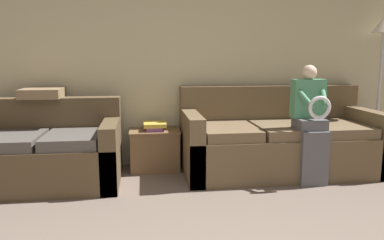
% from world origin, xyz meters
% --- Properties ---
extents(wall_back, '(7.76, 0.06, 2.55)m').
position_xyz_m(wall_back, '(0.00, 3.21, 1.27)').
color(wall_back, beige).
rests_on(wall_back, ground_plane).
extents(couch_main, '(2.17, 0.99, 0.95)m').
position_xyz_m(couch_main, '(1.17, 2.71, 0.34)').
color(couch_main, brown).
rests_on(couch_main, ground_plane).
extents(couch_side, '(1.45, 0.91, 0.86)m').
position_xyz_m(couch_side, '(-1.33, 2.59, 0.31)').
color(couch_side, brown).
rests_on(couch_side, ground_plane).
extents(child_left_seated, '(0.34, 0.37, 1.21)m').
position_xyz_m(child_left_seated, '(1.34, 2.29, 0.66)').
color(child_left_seated, '#56565B').
rests_on(child_left_seated, ground_plane).
extents(side_shelf, '(0.57, 0.43, 0.47)m').
position_xyz_m(side_shelf, '(-0.23, 2.95, 0.24)').
color(side_shelf, brown).
rests_on(side_shelf, ground_plane).
extents(book_stack, '(0.25, 0.32, 0.09)m').
position_xyz_m(book_stack, '(-0.23, 2.95, 0.51)').
color(book_stack, '#7A4284').
rests_on(book_stack, side_shelf).
extents(floor_lamp, '(0.28, 0.28, 1.76)m').
position_xyz_m(floor_lamp, '(2.50, 2.93, 1.44)').
color(floor_lamp, '#2D2B28').
rests_on(floor_lamp, ground_plane).
extents(throw_pillow, '(0.42, 0.42, 0.10)m').
position_xyz_m(throw_pillow, '(-1.43, 2.91, 0.91)').
color(throw_pillow, '#846B4C').
rests_on(throw_pillow, couch_side).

